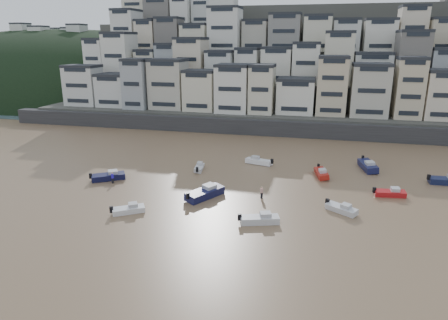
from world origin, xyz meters
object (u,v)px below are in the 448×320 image
(boat_a, at_px, (260,218))
(boat_c, at_px, (205,192))
(person_blue, at_px, (113,178))
(boat_h, at_px, (259,160))
(boat_e, at_px, (321,172))
(boat_i, at_px, (368,164))
(boat_j, at_px, (128,209))
(person_pink, at_px, (262,192))
(boat_b, at_px, (342,208))
(boat_f, at_px, (199,167))
(boat_k, at_px, (108,175))
(boat_d, at_px, (390,192))
(boat_g, at_px, (447,179))

(boat_a, bearing_deg, boat_c, 126.60)
(person_blue, bearing_deg, boat_h, 36.43)
(boat_e, bearing_deg, boat_i, 114.14)
(boat_j, relative_size, person_pink, 2.53)
(boat_h, bearing_deg, boat_c, 89.70)
(boat_b, bearing_deg, boat_f, -174.14)
(boat_e, bearing_deg, boat_h, -123.89)
(boat_k, bearing_deg, boat_d, -29.82)
(boat_b, height_order, boat_h, boat_h)
(boat_i, distance_m, boat_k, 42.82)
(boat_g, bearing_deg, boat_j, -156.77)
(boat_f, bearing_deg, person_pink, -137.03)
(boat_c, relative_size, person_pink, 3.82)
(boat_c, distance_m, person_blue, 15.55)
(person_blue, bearing_deg, boat_g, 13.02)
(boat_g, bearing_deg, person_blue, -170.26)
(boat_a, height_order, boat_b, boat_a)
(boat_e, height_order, boat_k, boat_k)
(boat_a, height_order, boat_e, boat_e)
(boat_a, xyz_separation_m, boat_d, (16.47, 12.82, -0.07))
(boat_a, distance_m, boat_b, 11.11)
(boat_c, bearing_deg, boat_e, -20.74)
(boat_h, bearing_deg, person_blue, 51.92)
(boat_i, height_order, boat_k, boat_i)
(boat_k, height_order, person_pink, person_pink)
(boat_e, distance_m, boat_f, 20.07)
(boat_e, relative_size, boat_h, 0.99)
(boat_h, bearing_deg, boat_e, 173.86)
(person_pink, bearing_deg, boat_h, 100.10)
(boat_i, bearing_deg, boat_j, -61.56)
(boat_d, distance_m, boat_f, 29.86)
(boat_a, xyz_separation_m, boat_i, (14.66, 24.90, 0.19))
(boat_g, bearing_deg, person_pink, -158.57)
(boat_d, height_order, boat_i, boat_i)
(boat_d, relative_size, person_blue, 2.63)
(boat_b, bearing_deg, boat_h, 160.90)
(boat_b, bearing_deg, boat_d, 81.12)
(boat_i, relative_size, boat_j, 1.47)
(boat_d, distance_m, person_pink, 18.10)
(boat_f, relative_size, boat_h, 0.81)
(person_blue, bearing_deg, person_pink, -1.87)
(boat_h, height_order, person_pink, person_pink)
(boat_d, height_order, boat_g, boat_g)
(boat_d, bearing_deg, boat_k, 177.46)
(boat_f, bearing_deg, boat_e, -93.20)
(boat_f, relative_size, person_pink, 2.43)
(boat_e, relative_size, person_pink, 2.97)
(boat_b, bearing_deg, boat_a, -115.74)
(boat_d, xyz_separation_m, boat_h, (-20.20, 10.74, 0.09))
(boat_a, distance_m, boat_g, 32.57)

